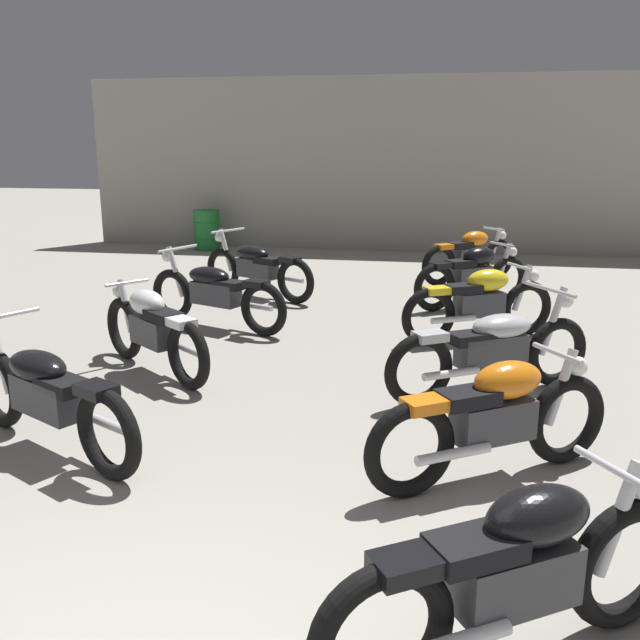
# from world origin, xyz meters

# --- Properties ---
(back_wall) EXTENTS (13.23, 0.24, 3.60)m
(back_wall) POSITION_xyz_m (0.00, 13.23, 1.80)
(back_wall) COLOR #9E998E
(back_wall) RESTS_ON ground
(motorcycle_left_row_1) EXTENTS (1.97, 1.15, 0.97)m
(motorcycle_left_row_1) POSITION_xyz_m (-1.69, 2.69, 0.45)
(motorcycle_left_row_1) COLOR black
(motorcycle_left_row_1) RESTS_ON ground
(motorcycle_left_row_2) EXTENTS (1.62, 1.29, 0.88)m
(motorcycle_left_row_2) POSITION_xyz_m (-1.65, 4.56, 0.46)
(motorcycle_left_row_2) COLOR black
(motorcycle_left_row_2) RESTS_ON ground
(motorcycle_left_row_3) EXTENTS (2.05, 1.02, 0.97)m
(motorcycle_left_row_3) POSITION_xyz_m (-1.62, 6.36, 0.45)
(motorcycle_left_row_3) COLOR black
(motorcycle_left_row_3) RESTS_ON ground
(motorcycle_left_row_4) EXTENTS (1.96, 1.16, 0.97)m
(motorcycle_left_row_4) POSITION_xyz_m (-1.57, 8.19, 0.45)
(motorcycle_left_row_4) COLOR black
(motorcycle_left_row_4) RESTS_ON ground
(motorcycle_right_row_0) EXTENTS (1.72, 1.15, 0.88)m
(motorcycle_right_row_0) POSITION_xyz_m (1.58, 1.01, 0.46)
(motorcycle_right_row_0) COLOR black
(motorcycle_right_row_0) RESTS_ON ground
(motorcycle_right_row_1) EXTENTS (1.71, 1.17, 0.88)m
(motorcycle_right_row_1) POSITION_xyz_m (1.59, 2.81, 0.46)
(motorcycle_right_row_1) COLOR black
(motorcycle_right_row_1) RESTS_ON ground
(motorcycle_right_row_2) EXTENTS (1.90, 1.24, 0.97)m
(motorcycle_right_row_2) POSITION_xyz_m (1.67, 4.49, 0.45)
(motorcycle_right_row_2) COLOR black
(motorcycle_right_row_2) RESTS_ON ground
(motorcycle_right_row_3) EXTENTS (1.79, 1.02, 0.88)m
(motorcycle_right_row_3) POSITION_xyz_m (1.63, 6.36, 0.46)
(motorcycle_right_row_3) COLOR black
(motorcycle_right_row_3) RESTS_ON ground
(motorcycle_right_row_4) EXTENTS (1.63, 1.29, 0.88)m
(motorcycle_right_row_4) POSITION_xyz_m (1.60, 8.11, 0.46)
(motorcycle_right_row_4) COLOR black
(motorcycle_right_row_4) RESTS_ON ground
(motorcycle_right_row_5) EXTENTS (1.57, 1.37, 0.88)m
(motorcycle_right_row_5) POSITION_xyz_m (1.61, 9.91, 0.46)
(motorcycle_right_row_5) COLOR black
(motorcycle_right_row_5) RESTS_ON ground
(oil_drum) EXTENTS (0.59, 0.59, 0.85)m
(oil_drum) POSITION_xyz_m (-3.89, 12.54, 0.43)
(oil_drum) COLOR #1E722D
(oil_drum) RESTS_ON ground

